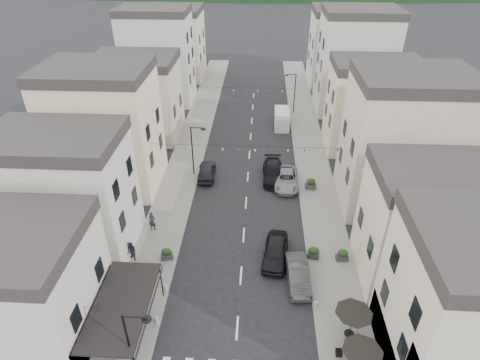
# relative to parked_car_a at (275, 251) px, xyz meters

# --- Properties ---
(sidewalk_left) EXTENTS (4.00, 76.00, 0.12)m
(sidewalk_left) POSITION_rel_parked_car_a_xyz_m (-10.30, 18.94, -0.78)
(sidewalk_left) COLOR slate
(sidewalk_left) RESTS_ON ground
(sidewalk_right) EXTENTS (4.00, 76.00, 0.12)m
(sidewalk_right) POSITION_rel_parked_car_a_xyz_m (4.70, 18.94, -0.78)
(sidewalk_right) COLOR slate
(sidewalk_right) RESTS_ON ground
(boutique_awning) EXTENTS (3.77, 7.50, 3.28)m
(boutique_awning) POSITION_rel_parked_car_a_xyz_m (-10.05, -8.06, 2.27)
(boutique_awning) COLOR black
(boutique_awning) RESTS_ON ground
(buildings_row_left) EXTENTS (10.20, 54.16, 14.00)m
(buildings_row_left) POSITION_rel_parked_car_a_xyz_m (-17.30, 24.69, 5.28)
(buildings_row_left) COLOR #B2ACA3
(buildings_row_left) RESTS_ON ground
(buildings_row_right) EXTENTS (10.20, 54.16, 14.50)m
(buildings_row_right) POSITION_rel_parked_car_a_xyz_m (11.70, 23.53, 5.48)
(buildings_row_right) COLOR beige
(buildings_row_right) RESTS_ON ground
(cafe_terrace) EXTENTS (2.50, 8.10, 2.53)m
(cafe_terrace) POSITION_rel_parked_car_a_xyz_m (4.90, -10.26, 1.52)
(cafe_terrace) COLOR black
(cafe_terrace) RESTS_ON ground
(streetlamp_left_near) EXTENTS (1.70, 0.56, 6.00)m
(streetlamp_left_near) POSITION_rel_parked_car_a_xyz_m (-8.62, -11.06, 2.86)
(streetlamp_left_near) COLOR black
(streetlamp_left_near) RESTS_ON ground
(streetlamp_left_far) EXTENTS (1.70, 0.56, 6.00)m
(streetlamp_left_far) POSITION_rel_parked_car_a_xyz_m (-8.62, 12.94, 2.86)
(streetlamp_left_far) COLOR black
(streetlamp_left_far) RESTS_ON ground
(streetlamp_right_far) EXTENTS (1.70, 0.56, 6.00)m
(streetlamp_right_far) POSITION_rel_parked_car_a_xyz_m (3.02, 30.94, 2.86)
(streetlamp_right_far) COLOR black
(streetlamp_right_far) RESTS_ON ground
(bollards) EXTENTS (11.66, 10.26, 0.60)m
(bollards) POSITION_rel_parked_car_a_xyz_m (-2.80, -7.56, -0.42)
(bollards) COLOR gray
(bollards) RESTS_ON ground
(bunting_near) EXTENTS (19.00, 0.28, 0.62)m
(bunting_near) POSITION_rel_parked_car_a_xyz_m (-2.80, 8.94, 4.81)
(bunting_near) COLOR black
(bunting_near) RESTS_ON ground
(bunting_far) EXTENTS (19.00, 0.28, 0.62)m
(bunting_far) POSITION_rel_parked_car_a_xyz_m (-2.80, 24.94, 4.81)
(bunting_far) COLOR black
(bunting_far) RESTS_ON ground
(parked_car_a) EXTENTS (2.56, 5.14, 1.68)m
(parked_car_a) POSITION_rel_parked_car_a_xyz_m (0.00, 0.00, 0.00)
(parked_car_a) COLOR black
(parked_car_a) RESTS_ON ground
(parked_car_b) EXTENTS (1.94, 4.77, 1.54)m
(parked_car_b) POSITION_rel_parked_car_a_xyz_m (1.74, -2.47, -0.07)
(parked_car_b) COLOR #363638
(parked_car_b) RESTS_ON ground
(parked_car_c) EXTENTS (2.63, 5.43, 1.49)m
(parked_car_c) POSITION_rel_parked_car_a_xyz_m (1.41, 11.49, -0.10)
(parked_car_c) COLOR gray
(parked_car_c) RESTS_ON ground
(parked_car_d) EXTENTS (2.32, 5.55, 1.60)m
(parked_car_d) POSITION_rel_parked_car_a_xyz_m (0.00, 12.74, -0.04)
(parked_car_d) COLOR black
(parked_car_d) RESTS_ON ground
(parked_car_e) EXTENTS (2.02, 4.65, 1.56)m
(parked_car_e) POSITION_rel_parked_car_a_xyz_m (-7.40, 12.66, -0.06)
(parked_car_e) COLOR black
(parked_car_e) RESTS_ON ground
(delivery_van) EXTENTS (1.99, 5.00, 2.39)m
(delivery_van) POSITION_rel_parked_car_a_xyz_m (1.40, 26.43, 0.33)
(delivery_van) COLOR #BCBDBF
(delivery_van) RESTS_ON ground
(pedestrian_a) EXTENTS (0.75, 0.55, 1.89)m
(pedestrian_a) POSITION_rel_parked_car_a_xyz_m (-11.23, 3.15, 0.22)
(pedestrian_a) COLOR black
(pedestrian_a) RESTS_ON sidewalk_left
(pedestrian_b) EXTENTS (1.14, 1.09, 1.85)m
(pedestrian_b) POSITION_rel_parked_car_a_xyz_m (-12.00, -0.88, 0.20)
(pedestrian_b) COLOR black
(pedestrian_b) RESTS_ON sidewalk_left
(planter_la) EXTENTS (0.90, 0.50, 1.01)m
(planter_la) POSITION_rel_parked_car_a_xyz_m (-10.59, -5.22, -0.23)
(planter_la) COLOR #2F2E31
(planter_la) RESTS_ON sidewalk_left
(planter_lb) EXTENTS (1.10, 0.77, 1.12)m
(planter_lb) POSITION_rel_parked_car_a_xyz_m (-9.14, -0.58, -0.18)
(planter_lb) COLOR #323134
(planter_lb) RESTS_ON sidewalk_left
(planter_ra) EXTENTS (1.11, 0.73, 1.15)m
(planter_ra) POSITION_rel_parked_car_a_xyz_m (3.20, 0.21, -0.16)
(planter_ra) COLOR #2C2D2F
(planter_ra) RESTS_ON sidewalk_right
(planter_rb) EXTENTS (1.04, 0.64, 1.11)m
(planter_rb) POSITION_rel_parked_car_a_xyz_m (5.62, 0.07, -0.18)
(planter_rb) COLOR #2D2D2F
(planter_rb) RESTS_ON sidewalk_right
(planter_rc) EXTENTS (1.14, 0.65, 1.26)m
(planter_rc) POSITION_rel_parked_car_a_xyz_m (3.96, 10.76, -0.11)
(planter_rc) COLOR #313134
(planter_rc) RESTS_ON sidewalk_right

